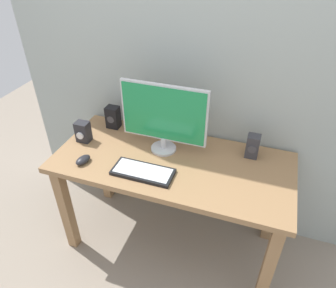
# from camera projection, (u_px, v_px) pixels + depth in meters

# --- Properties ---
(ground_plane) EXTENTS (6.00, 6.00, 0.00)m
(ground_plane) POSITION_uv_depth(u_px,v_px,m) (171.00, 239.00, 2.41)
(ground_plane) COLOR gray
(wall_back) EXTENTS (2.58, 0.04, 3.00)m
(wall_back) POSITION_uv_depth(u_px,v_px,m) (194.00, 26.00, 1.83)
(wall_back) COLOR #9EA8A3
(wall_back) RESTS_ON ground_plane
(desk) EXTENTS (1.50, 0.68, 0.78)m
(desk) POSITION_uv_depth(u_px,v_px,m) (172.00, 175.00, 2.03)
(desk) COLOR #936D47
(desk) RESTS_ON ground_plane
(monitor) EXTENTS (0.55, 0.16, 0.46)m
(monitor) POSITION_uv_depth(u_px,v_px,m) (164.00, 116.00, 1.92)
(monitor) COLOR silver
(monitor) RESTS_ON desk
(keyboard_primary) EXTENTS (0.37, 0.16, 0.02)m
(keyboard_primary) POSITION_uv_depth(u_px,v_px,m) (143.00, 172.00, 1.85)
(keyboard_primary) COLOR black
(keyboard_primary) RESTS_ON desk
(mouse) EXTENTS (0.09, 0.12, 0.04)m
(mouse) POSITION_uv_depth(u_px,v_px,m) (83.00, 160.00, 1.93)
(mouse) COLOR #232328
(mouse) RESTS_ON desk
(speaker_right) EXTENTS (0.08, 0.08, 0.15)m
(speaker_right) POSITION_uv_depth(u_px,v_px,m) (253.00, 146.00, 1.95)
(speaker_right) COLOR #333338
(speaker_right) RESTS_ON desk
(speaker_left) EXTENTS (0.09, 0.08, 0.16)m
(speaker_left) POSITION_uv_depth(u_px,v_px,m) (113.00, 117.00, 2.23)
(speaker_left) COLOR black
(speaker_left) RESTS_ON desk
(audio_controller) EXTENTS (0.09, 0.08, 0.14)m
(audio_controller) POSITION_uv_depth(u_px,v_px,m) (83.00, 132.00, 2.10)
(audio_controller) COLOR #232328
(audio_controller) RESTS_ON desk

